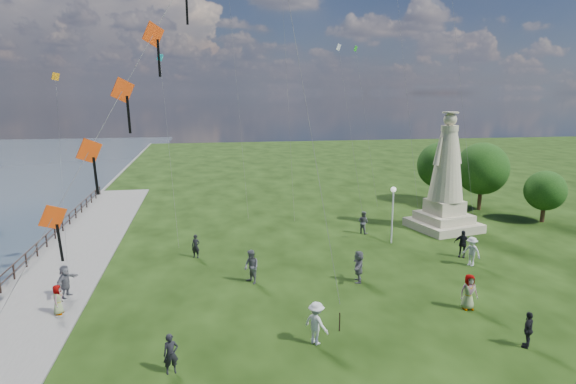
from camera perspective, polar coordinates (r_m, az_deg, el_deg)
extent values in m
cube|color=slate|center=(28.00, -27.86, -11.93)|extent=(5.00, 60.00, 0.10)
cylinder|color=black|center=(30.37, -30.98, -9.54)|extent=(0.11, 0.11, 1.00)
cylinder|color=black|center=(32.12, -29.73, -8.30)|extent=(0.11, 0.11, 1.00)
cylinder|color=black|center=(33.90, -28.61, -7.18)|extent=(0.11, 0.11, 1.00)
cylinder|color=black|center=(35.71, -27.60, -6.17)|extent=(0.11, 0.11, 1.00)
cylinder|color=black|center=(37.54, -26.70, -5.26)|extent=(0.11, 0.11, 1.00)
cylinder|color=black|center=(39.38, -25.89, -4.44)|extent=(0.11, 0.11, 1.00)
cylinder|color=black|center=(41.24, -25.15, -3.68)|extent=(0.11, 0.11, 1.00)
cylinder|color=black|center=(43.11, -24.47, -2.99)|extent=(0.11, 0.11, 1.00)
cylinder|color=black|center=(44.99, -23.85, -2.36)|extent=(0.11, 0.11, 1.00)
cylinder|color=black|center=(46.88, -23.29, -1.78)|extent=(0.11, 0.11, 1.00)
cylinder|color=black|center=(48.78, -22.76, -1.25)|extent=(0.11, 0.11, 1.00)
cylinder|color=black|center=(50.69, -22.28, -0.75)|extent=(0.11, 0.11, 1.00)
cylinder|color=black|center=(52.60, -21.83, -0.29)|extent=(0.11, 0.11, 1.00)
cylinder|color=black|center=(54.52, -21.41, 0.14)|extent=(0.11, 0.11, 1.00)
cube|color=black|center=(30.35, -30.99, -9.45)|extent=(0.06, 52.00, 0.06)
cube|color=#B6AC8A|center=(40.26, 17.91, -3.74)|extent=(5.42, 5.42, 0.65)
cube|color=#B6AC8A|center=(40.10, 17.97, -2.85)|extent=(4.13, 4.13, 0.65)
cube|color=#B6AC8A|center=(39.90, 18.05, -1.65)|extent=(2.84, 2.84, 1.08)
cylinder|color=#B6AC8A|center=(39.01, 18.62, 7.18)|extent=(1.55, 1.55, 0.43)
sphere|color=#B6AC8A|center=(38.97, 18.68, 8.16)|extent=(0.99, 0.99, 0.99)
cylinder|color=#B6AC8A|center=(38.95, 18.73, 8.92)|extent=(1.19, 1.19, 0.11)
cylinder|color=silver|center=(35.20, 12.26, -2.94)|extent=(0.11, 0.11, 3.82)
sphere|color=white|center=(34.75, 12.40, 0.29)|extent=(0.38, 0.38, 0.38)
cylinder|color=#382314|center=(47.83, 21.78, -0.57)|extent=(0.36, 0.36, 2.37)
sphere|color=#13330E|center=(47.38, 22.02, 2.59)|extent=(4.75, 4.75, 4.75)
cylinder|color=#382314|center=(45.57, 27.96, -2.14)|extent=(0.36, 0.36, 1.66)
sphere|color=#13330E|center=(45.20, 28.19, 0.15)|extent=(3.31, 3.31, 3.31)
cylinder|color=#382314|center=(49.91, 17.45, 0.15)|extent=(0.36, 0.36, 2.26)
sphere|color=#13330E|center=(49.49, 17.63, 3.04)|extent=(4.53, 4.53, 4.53)
imported|color=black|center=(19.96, -13.72, -18.14)|extent=(0.66, 0.51, 1.60)
imported|color=#595960|center=(27.58, -4.36, -8.84)|extent=(0.96, 1.11, 1.95)
imported|color=silver|center=(21.39, 3.36, -15.24)|extent=(1.24, 1.36, 1.89)
imported|color=black|center=(23.46, 26.59, -14.37)|extent=(1.01, 1.00, 1.61)
imported|color=#595960|center=(26.04, 20.64, -11.02)|extent=(0.92, 0.60, 1.82)
imported|color=#595960|center=(28.13, -24.86, -9.75)|extent=(1.24, 1.75, 1.74)
imported|color=black|center=(32.25, -10.88, -6.33)|extent=(0.67, 0.56, 1.55)
imported|color=#595960|center=(37.48, 8.90, -3.55)|extent=(0.93, 1.00, 1.75)
imported|color=silver|center=(32.31, 20.92, -6.59)|extent=(1.12, 1.35, 1.86)
imported|color=black|center=(33.74, 19.96, -5.78)|extent=(1.17, 1.12, 1.83)
imported|color=#595960|center=(26.28, -25.61, -11.63)|extent=(0.49, 0.75, 1.48)
imported|color=#595960|center=(28.02, 8.37, -8.71)|extent=(1.20, 1.86, 1.85)
cube|color=#ED440D|center=(19.26, -26.10, -2.70)|extent=(0.87, 0.64, 1.03)
cube|color=black|center=(19.36, -25.42, -5.49)|extent=(0.10, 0.28, 1.48)
cube|color=#ED440D|center=(19.62, -22.49, 4.52)|extent=(0.87, 0.64, 1.03)
cube|color=black|center=(19.61, -21.83, 1.75)|extent=(0.10, 0.28, 1.48)
cube|color=#ED440D|center=(20.34, -19.01, 11.33)|extent=(0.87, 0.64, 1.03)
cube|color=black|center=(20.24, -18.37, 8.68)|extent=(0.10, 0.28, 1.48)
cube|color=#ED440D|center=(21.40, -15.68, 17.54)|extent=(0.87, 0.64, 1.03)
cube|color=black|center=(21.21, -15.06, 15.05)|extent=(0.10, 0.28, 1.48)
cube|color=black|center=(22.47, -11.91, 20.74)|extent=(0.10, 0.28, 1.48)
cylinder|color=black|center=(22.67, 6.14, -15.05)|extent=(0.06, 0.06, 0.90)
cube|color=teal|center=(38.00, -14.93, 15.18)|extent=(0.51, 0.39, 0.57)
cylinder|color=#595959|center=(35.60, -13.91, 4.88)|extent=(1.02, 5.02, 13.16)
cube|color=silver|center=(40.34, 6.02, 16.69)|extent=(0.51, 0.39, 0.57)
cylinder|color=#595959|center=(38.08, 7.55, 6.29)|extent=(1.02, 5.02, 14.16)
cylinder|color=#595959|center=(43.25, 13.96, 10.52)|extent=(1.02, 5.02, 19.94)
cylinder|color=#595959|center=(42.35, -5.94, 10.67)|extent=(1.02, 5.02, 19.78)
cube|color=green|center=(49.72, 8.02, 16.47)|extent=(0.51, 0.39, 0.57)
cylinder|color=#595959|center=(47.42, 9.28, 7.69)|extent=(1.02, 5.02, 14.85)
cube|color=orange|center=(37.17, -25.84, 12.23)|extent=(0.51, 0.39, 0.57)
cylinder|color=#595959|center=(34.93, -25.30, 2.75)|extent=(1.02, 5.02, 11.68)
cylinder|color=#595959|center=(41.93, -0.54, 20.04)|extent=(1.02, 5.02, 33.38)
cylinder|color=#595959|center=(41.83, 19.88, 10.60)|extent=(1.02, 5.02, 20.60)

